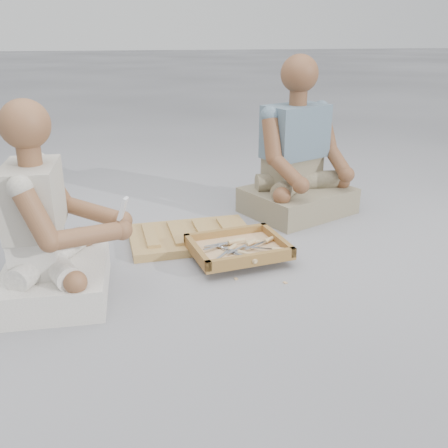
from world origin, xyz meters
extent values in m
plane|color=#9A9BA0|center=(0.00, 0.00, 0.00)|extent=(60.00, 60.00, 0.00)
cube|color=olive|center=(-0.15, 0.70, 0.02)|extent=(0.70, 0.49, 0.05)
cube|color=brown|center=(0.05, 0.40, 0.05)|extent=(0.52, 0.44, 0.01)
cube|color=brown|center=(0.03, 0.58, 0.08)|extent=(0.47, 0.10, 0.05)
cube|color=brown|center=(0.08, 0.23, 0.08)|extent=(0.47, 0.10, 0.05)
cube|color=brown|center=(0.27, 0.44, 0.08)|extent=(0.09, 0.37, 0.05)
cube|color=brown|center=(-0.16, 0.37, 0.08)|extent=(0.09, 0.37, 0.05)
cube|color=tan|center=(0.05, 0.40, 0.06)|extent=(0.46, 0.38, 0.01)
cube|color=silver|center=(-0.04, 0.45, 0.07)|extent=(0.15, 0.03, 0.00)
cylinder|color=tan|center=(0.07, 0.46, 0.07)|extent=(0.07, 0.03, 0.02)
cube|color=silver|center=(-0.06, 0.41, 0.08)|extent=(0.14, 0.08, 0.00)
cylinder|color=tan|center=(0.04, 0.46, 0.08)|extent=(0.07, 0.05, 0.02)
cube|color=silver|center=(0.14, 0.35, 0.08)|extent=(0.14, 0.07, 0.00)
cylinder|color=tan|center=(0.24, 0.31, 0.08)|extent=(0.07, 0.05, 0.02)
cube|color=silver|center=(0.01, 0.34, 0.07)|extent=(0.10, 0.13, 0.00)
cylinder|color=tan|center=(0.07, 0.25, 0.07)|extent=(0.06, 0.07, 0.02)
cube|color=silver|center=(0.04, 0.36, 0.08)|extent=(0.13, 0.10, 0.00)
cylinder|color=tan|center=(0.13, 0.43, 0.08)|extent=(0.07, 0.06, 0.02)
cube|color=silver|center=(-0.04, 0.43, 0.08)|extent=(0.15, 0.05, 0.00)
cylinder|color=tan|center=(0.07, 0.46, 0.08)|extent=(0.07, 0.04, 0.02)
cube|color=silver|center=(0.03, 0.34, 0.08)|extent=(0.09, 0.14, 0.00)
cylinder|color=tan|center=(0.08, 0.24, 0.08)|extent=(0.05, 0.07, 0.02)
cube|color=silver|center=(-0.01, 0.39, 0.08)|extent=(0.12, 0.12, 0.00)
cylinder|color=tan|center=(0.07, 0.31, 0.08)|extent=(0.07, 0.06, 0.02)
cube|color=silver|center=(0.14, 0.38, 0.08)|extent=(0.13, 0.09, 0.00)
cylinder|color=tan|center=(0.23, 0.44, 0.08)|extent=(0.07, 0.06, 0.02)
cube|color=silver|center=(-0.05, 0.32, 0.07)|extent=(0.11, 0.12, 0.00)
cylinder|color=tan|center=(0.02, 0.40, 0.07)|extent=(0.06, 0.07, 0.02)
cube|color=silver|center=(0.03, 0.46, 0.07)|extent=(0.15, 0.03, 0.00)
cylinder|color=tan|center=(0.14, 0.45, 0.07)|extent=(0.07, 0.03, 0.02)
cube|color=tan|center=(0.00, 0.20, 0.00)|extent=(0.02, 0.02, 0.00)
cube|color=tan|center=(-0.11, 0.71, 0.00)|extent=(0.02, 0.02, 0.00)
cube|color=tan|center=(0.00, 0.50, 0.00)|extent=(0.02, 0.02, 0.00)
cube|color=tan|center=(0.31, 0.62, 0.00)|extent=(0.02, 0.02, 0.00)
cube|color=tan|center=(0.03, 0.41, 0.00)|extent=(0.02, 0.02, 0.00)
cube|color=tan|center=(-0.24, 0.49, 0.00)|extent=(0.02, 0.02, 0.00)
cube|color=tan|center=(-0.28, 0.53, 0.00)|extent=(0.02, 0.02, 0.00)
cube|color=tan|center=(0.21, 0.12, 0.00)|extent=(0.02, 0.02, 0.00)
cube|color=tan|center=(-0.13, 0.70, 0.00)|extent=(0.02, 0.02, 0.00)
cube|color=tan|center=(0.24, 0.48, 0.00)|extent=(0.02, 0.02, 0.00)
cube|color=tan|center=(-0.10, 0.44, 0.00)|extent=(0.02, 0.02, 0.00)
cube|color=tan|center=(0.18, 0.47, 0.00)|extent=(0.02, 0.02, 0.00)
cube|color=silver|center=(-0.81, 0.21, 0.07)|extent=(0.45, 0.56, 0.14)
cube|color=silver|center=(-0.87, 0.21, 0.23)|extent=(0.20, 0.31, 0.17)
cube|color=beige|center=(-0.86, 0.21, 0.45)|extent=(0.22, 0.35, 0.28)
sphere|color=brown|center=(-0.85, 0.21, 0.76)|extent=(0.20, 0.20, 0.20)
sphere|color=brown|center=(-0.51, 0.26, 0.31)|extent=(0.09, 0.09, 0.09)
sphere|color=brown|center=(-0.51, 0.15, 0.31)|extent=(0.09, 0.09, 0.09)
cube|color=gray|center=(0.59, 1.03, 0.08)|extent=(0.77, 0.71, 0.16)
cube|color=gray|center=(0.56, 1.09, 0.26)|extent=(0.40, 0.34, 0.19)
cube|color=slate|center=(0.57, 1.08, 0.52)|extent=(0.45, 0.38, 0.32)
sphere|color=brown|center=(0.57, 1.07, 0.86)|extent=(0.23, 0.23, 0.23)
sphere|color=brown|center=(0.86, 0.92, 0.27)|extent=(0.10, 0.10, 0.10)
sphere|color=brown|center=(0.50, 0.76, 0.27)|extent=(0.10, 0.10, 0.10)
cube|color=silver|center=(-0.50, 0.15, 0.41)|extent=(0.06, 0.05, 0.10)
cube|color=black|center=(-0.50, 0.15, 0.42)|extent=(0.02, 0.03, 0.03)
camera|label=1|loc=(-0.47, -1.85, 1.10)|focal=40.00mm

